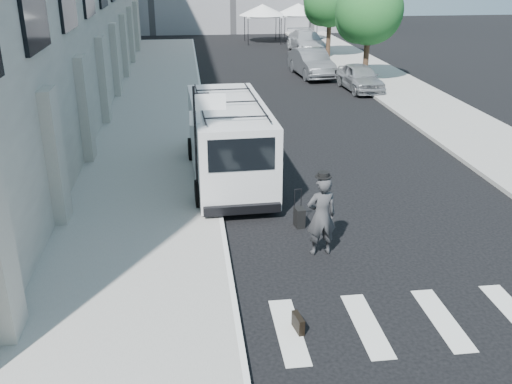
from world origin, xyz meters
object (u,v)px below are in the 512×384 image
object	(u,v)px
cargo_van	(228,140)
parked_car_b	(312,63)
parked_car_a	(360,77)
businessman	(321,216)
suitcase	(299,217)
parked_car_c	(307,42)
briefcase	(298,323)

from	to	relation	value
cargo_van	parked_car_b	xyz separation A→B (m)	(6.51, 17.05, -0.51)
cargo_van	parked_car_a	xyz separation A→B (m)	(8.31, 12.74, -0.61)
cargo_van	businessman	bearing A→B (deg)	-73.28
suitcase	parked_car_b	distance (m)	21.54
suitcase	parked_car_b	xyz separation A→B (m)	(4.88, 20.97, 0.55)
businessman	parked_car_a	world-z (taller)	businessman
businessman	parked_car_c	distance (m)	32.78
suitcase	parked_car_c	size ratio (longest dim) A/B	0.19
briefcase	businessman	bearing A→B (deg)	59.32
parked_car_c	briefcase	bearing A→B (deg)	-104.72
cargo_van	parked_car_c	world-z (taller)	cargo_van
suitcase	parked_car_a	size ratio (longest dim) A/B	0.25
suitcase	cargo_van	distance (m)	4.38
businessman	parked_car_c	world-z (taller)	businessman
parked_car_c	parked_car_a	bearing A→B (deg)	-92.30
cargo_van	parked_car_b	size ratio (longest dim) A/B	1.41
cargo_van	parked_car_b	world-z (taller)	cargo_van
parked_car_c	businessman	bearing A→B (deg)	-103.87
businessman	cargo_van	size ratio (longest dim) A/B	0.29
briefcase	suitcase	xyz separation A→B (m)	(0.94, 4.67, 0.11)
businessman	parked_car_c	bearing A→B (deg)	-106.82
briefcase	parked_car_c	xyz separation A→B (m)	(7.52, 35.25, 0.65)
parked_car_c	suitcase	bearing A→B (deg)	-104.83
suitcase	parked_car_c	bearing A→B (deg)	70.81
briefcase	suitcase	distance (m)	4.77
briefcase	cargo_van	size ratio (longest dim) A/B	0.06
parked_car_a	parked_car_b	distance (m)	4.67
parked_car_a	parked_car_c	world-z (taller)	parked_car_c
businessman	briefcase	size ratio (longest dim) A/B	4.67
briefcase	suitcase	bearing A→B (deg)	68.50
briefcase	parked_car_a	xyz separation A→B (m)	(7.61, 21.33, 0.56)
businessman	parked_car_c	size ratio (longest dim) A/B	0.37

